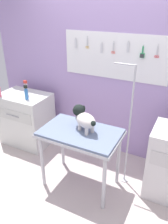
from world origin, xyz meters
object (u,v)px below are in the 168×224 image
counter_left (26,119)px  grooming_table (80,137)px  grooming_arm (128,133)px  dog (84,118)px

counter_left → grooming_table: bearing=-20.9°
grooming_arm → counter_left: size_ratio=1.85×
dog → counter_left: dog is taller
grooming_table → grooming_arm: (0.49, 0.32, 0.02)m
grooming_table → counter_left: 1.41m
grooming_arm → counter_left: (-1.78, 0.17, -0.31)m
counter_left → grooming_arm: bearing=-5.4°
grooming_table → grooming_arm: size_ratio=0.60×
dog → counter_left: bearing=161.4°
grooming_arm → dog: grooming_arm is taller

